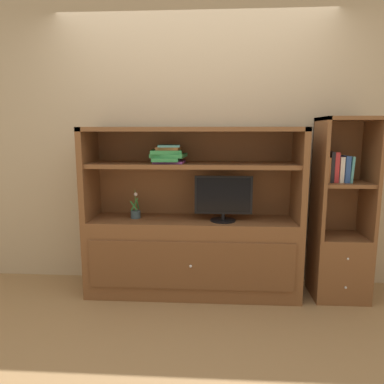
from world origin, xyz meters
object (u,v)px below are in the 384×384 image
(media_console, at_px, (192,240))
(tv_monitor, at_px, (223,198))
(potted_plant, at_px, (136,213))
(magazine_stack, at_px, (168,154))
(upright_book_row, at_px, (338,168))
(bookshelf_tall, at_px, (340,239))

(media_console, distance_m, tv_monitor, 0.48)
(media_console, xyz_separation_m, potted_plant, (-0.51, 0.00, 0.24))
(magazine_stack, distance_m, upright_book_row, 1.44)
(magazine_stack, height_order, bookshelf_tall, bookshelf_tall)
(magazine_stack, bearing_deg, upright_book_row, 0.09)
(magazine_stack, relative_size, upright_book_row, 1.34)
(tv_monitor, bearing_deg, bookshelf_tall, 3.47)
(media_console, xyz_separation_m, tv_monitor, (0.27, -0.06, 0.39))
(potted_plant, bearing_deg, media_console, -0.09)
(tv_monitor, xyz_separation_m, upright_book_row, (0.95, 0.05, 0.25))
(media_console, relative_size, bookshelf_tall, 1.20)
(media_console, xyz_separation_m, bookshelf_tall, (1.28, 0.01, 0.03))
(magazine_stack, bearing_deg, media_console, 1.78)
(magazine_stack, bearing_deg, potted_plant, 178.58)
(media_console, height_order, tv_monitor, media_console)
(media_console, distance_m, upright_book_row, 1.38)
(media_console, bearing_deg, magazine_stack, -178.22)
(potted_plant, bearing_deg, magazine_stack, -1.42)
(tv_monitor, bearing_deg, upright_book_row, 3.11)
(potted_plant, xyz_separation_m, bookshelf_tall, (1.79, 0.00, -0.21))
(bookshelf_tall, bearing_deg, magazine_stack, -179.54)
(bookshelf_tall, bearing_deg, upright_book_row, -171.10)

